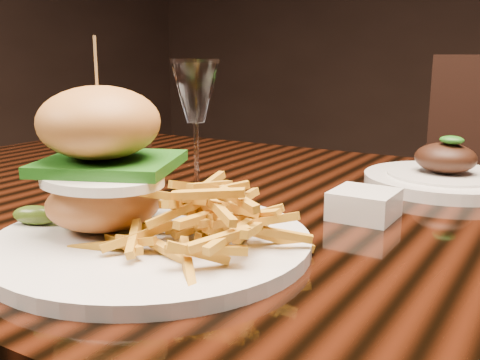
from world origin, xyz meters
The scene contains 6 objects.
dining_table centered at (0.00, 0.00, 0.67)m, with size 1.60×0.90×0.75m.
burger_plate centered at (-0.09, -0.24, 0.81)m, with size 0.34×0.34×0.22m.
ramekin centered at (0.08, -0.01, 0.77)m, with size 0.08×0.08×0.04m, color silver.
wine_glass centered at (-0.18, -0.01, 0.89)m, with size 0.07×0.07×0.20m.
water_tumbler centered at (-0.34, 0.03, 0.80)m, with size 0.07×0.07×0.10m, color white.
far_dish centered at (0.13, 0.22, 0.77)m, with size 0.24×0.24×0.08m.
Camera 1 is at (0.30, -0.67, 0.96)m, focal length 42.00 mm.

